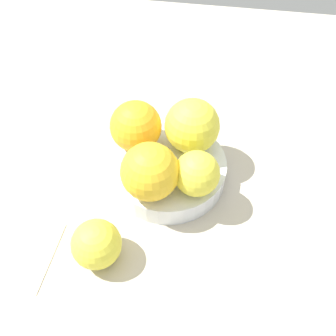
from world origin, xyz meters
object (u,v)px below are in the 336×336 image
at_px(orange_in_bowl_1, 192,126).
at_px(folded_napkin, 16,251).
at_px(orange_loose_0, 96,244).
at_px(fruit_bowl, 168,170).
at_px(orange_in_bowl_0, 136,126).
at_px(orange_in_bowl_2, 197,174).
at_px(orange_in_bowl_3, 150,172).

xyz_separation_m(orange_in_bowl_1, folded_napkin, (-0.22, -0.21, -0.08)).
xyz_separation_m(orange_loose_0, folded_napkin, (-0.12, -0.01, -0.03)).
xyz_separation_m(fruit_bowl, orange_in_bowl_0, (-0.06, 0.03, 0.06)).
bearing_deg(fruit_bowl, folded_napkin, -139.36).
xyz_separation_m(fruit_bowl, orange_in_bowl_2, (0.05, -0.04, 0.05)).
bearing_deg(orange_in_bowl_0, folded_napkin, -125.14).
bearing_deg(orange_in_bowl_3, orange_loose_0, -119.69).
bearing_deg(orange_loose_0, orange_in_bowl_3, 60.31).
relative_size(orange_in_bowl_0, orange_in_bowl_2, 1.21).
height_order(orange_in_bowl_3, folded_napkin, orange_in_bowl_3).
xyz_separation_m(orange_in_bowl_3, orange_loose_0, (-0.06, -0.10, -0.04)).
bearing_deg(orange_in_bowl_2, orange_in_bowl_0, 144.93).
xyz_separation_m(orange_in_bowl_0, orange_loose_0, (-0.02, -0.19, -0.04)).
xyz_separation_m(orange_in_bowl_0, orange_in_bowl_3, (0.04, -0.09, 0.00)).
relative_size(orange_in_bowl_3, folded_napkin, 0.77).
distance_m(orange_in_bowl_3, folded_napkin, 0.22).
bearing_deg(orange_in_bowl_3, folded_napkin, -147.94).
bearing_deg(orange_in_bowl_2, orange_loose_0, -137.15).
distance_m(orange_in_bowl_0, orange_in_bowl_3, 0.09).
bearing_deg(orange_in_bowl_2, fruit_bowl, 138.80).
xyz_separation_m(orange_in_bowl_2, orange_loose_0, (-0.12, -0.11, -0.04)).
relative_size(orange_in_bowl_1, folded_napkin, 0.78).
distance_m(fruit_bowl, folded_napkin, 0.26).
height_order(orange_in_bowl_2, orange_in_bowl_3, orange_in_bowl_3).
bearing_deg(fruit_bowl, orange_in_bowl_2, -41.20).
distance_m(orange_in_bowl_1, folded_napkin, 0.32).
relative_size(fruit_bowl, orange_in_bowl_3, 2.19).
height_order(orange_in_bowl_0, orange_in_bowl_1, orange_in_bowl_1).
bearing_deg(folded_napkin, fruit_bowl, 40.64).
relative_size(orange_in_bowl_2, orange_loose_0, 0.97).
distance_m(fruit_bowl, orange_loose_0, 0.17).
bearing_deg(orange_loose_0, folded_napkin, -174.49).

